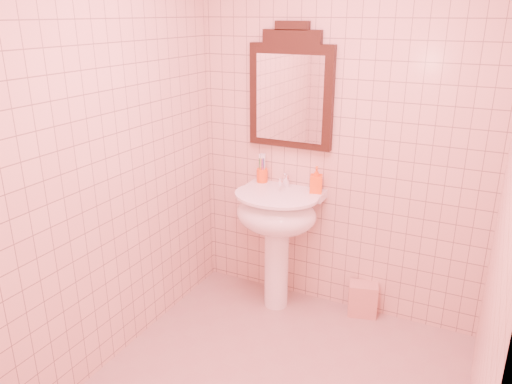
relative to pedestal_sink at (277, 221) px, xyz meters
The scene contains 7 objects.
back_wall 0.72m from the pedestal_sink, 33.74° to the left, with size 2.00×0.02×2.50m, color beige.
pedestal_sink is the anchor object (origin of this frame).
faucet 0.29m from the pedestal_sink, 90.00° to the left, with size 0.04×0.16×0.11m.
mirror 0.88m from the pedestal_sink, 90.00° to the left, with size 0.59×0.06×0.82m.
toothbrush_cup 0.37m from the pedestal_sink, 137.68° to the left, with size 0.08×0.08×0.18m.
soap_dispenser 0.39m from the pedestal_sink, 32.63° to the left, with size 0.08×0.08×0.18m, color #FA5415.
towel 0.82m from the pedestal_sink, 15.06° to the left, with size 0.20×0.13×0.24m, color #D9887F.
Camera 1 is at (0.92, -2.02, 2.02)m, focal length 35.00 mm.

